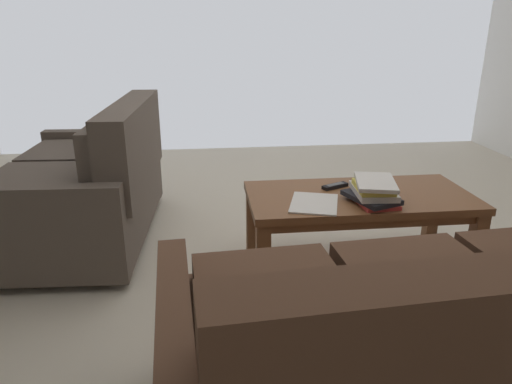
{
  "coord_description": "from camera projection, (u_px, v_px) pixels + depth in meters",
  "views": [
    {
      "loc": [
        0.52,
        2.47,
        1.32
      ],
      "look_at": [
        0.3,
        0.59,
        0.64
      ],
      "focal_mm": 32.69,
      "sensor_mm": 36.0,
      "label": 1
    }
  ],
  "objects": [
    {
      "name": "loose_magazine",
      "position": [
        314.0,
        203.0,
        2.38
      ],
      "size": [
        0.31,
        0.36,
        0.01
      ],
      "primitive_type": "cube",
      "rotation": [
        0.0,
        0.0,
        5.99
      ],
      "color": "silver",
      "rests_on": "coffee_table"
    },
    {
      "name": "book_stack",
      "position": [
        373.0,
        192.0,
        2.38
      ],
      "size": [
        0.28,
        0.33,
        0.12
      ],
      "color": "#C63833",
      "rests_on": "coffee_table"
    },
    {
      "name": "tv_remote",
      "position": [
        335.0,
        186.0,
        2.62
      ],
      "size": [
        0.16,
        0.11,
        0.02
      ],
      "color": "black",
      "rests_on": "coffee_table"
    },
    {
      "name": "loveseat_near",
      "position": [
        89.0,
        185.0,
        2.96
      ],
      "size": [
        0.94,
        1.45,
        0.89
      ],
      "color": "black",
      "rests_on": "ground"
    },
    {
      "name": "ground_plane",
      "position": [
        294.0,
        258.0,
        2.81
      ],
      "size": [
        5.54,
        5.44,
        0.01
      ],
      "primitive_type": "cube",
      "color": "beige"
    },
    {
      "name": "coffee_table",
      "position": [
        359.0,
        206.0,
        2.55
      ],
      "size": [
        1.21,
        0.58,
        0.46
      ],
      "color": "brown",
      "rests_on": "ground"
    },
    {
      "name": "sofa_main",
      "position": [
        446.0,
        346.0,
        1.5
      ],
      "size": [
        1.86,
        0.97,
        0.8
      ],
      "color": "black",
      "rests_on": "ground"
    }
  ]
}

